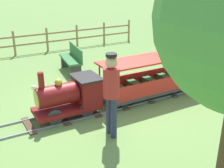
{
  "coord_description": "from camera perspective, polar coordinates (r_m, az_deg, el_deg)",
  "views": [
    {
      "loc": [
        -5.3,
        2.98,
        2.98
      ],
      "look_at": [
        0.0,
        0.01,
        0.55
      ],
      "focal_mm": 46.46,
      "sensor_mm": 36.0,
      "label": 1
    }
  ],
  "objects": [
    {
      "name": "ground_plane",
      "position": [
        6.77,
        0.06,
        -4.31
      ],
      "size": [
        60.0,
        60.0,
        0.0
      ],
      "primitive_type": "plane",
      "color": "#608442"
    },
    {
      "name": "track",
      "position": [
        6.85,
        1.46,
        -3.84
      ],
      "size": [
        0.74,
        6.4,
        0.04
      ],
      "color": "gray",
      "rests_on": "ground_plane"
    },
    {
      "name": "passenger_car",
      "position": [
        7.16,
        7.7,
        0.63
      ],
      "size": [
        0.8,
        2.7,
        0.97
      ],
      "color": "#3F3F3F",
      "rests_on": "ground_plane"
    },
    {
      "name": "park_bench",
      "position": [
        8.92,
        -7.88,
        4.86
      ],
      "size": [
        1.34,
        0.55,
        0.82
      ],
      "color": "#2D6B33",
      "rests_on": "ground_plane"
    },
    {
      "name": "fence_section",
      "position": [
        11.48,
        -12.66,
        8.69
      ],
      "size": [
        0.08,
        7.48,
        0.9
      ],
      "color": "#93754C",
      "rests_on": "ground_plane"
    },
    {
      "name": "conductor_person",
      "position": [
        5.23,
        -0.13,
        -0.99
      ],
      "size": [
        0.3,
        0.3,
        1.62
      ],
      "color": "#282D47",
      "rests_on": "ground_plane"
    },
    {
      "name": "locomotive",
      "position": [
        6.18,
        -8.18,
        -2.27
      ],
      "size": [
        0.7,
        1.45,
        1.06
      ],
      "color": "maroon",
      "rests_on": "ground_plane"
    }
  ]
}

